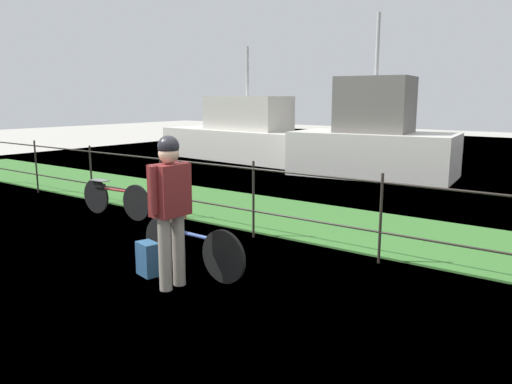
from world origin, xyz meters
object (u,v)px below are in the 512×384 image
cyclist_person (170,199)px  moored_boat_near (373,141)px  terrier_dog (170,191)px  moored_boat_far (248,137)px  bicycle_parked (115,198)px  wooden_crate (169,208)px  bicycle_main (191,246)px  backpack_on_paving (148,259)px

cyclist_person → moored_boat_near: bearing=100.1°
cyclist_person → terrier_dog: bearing=137.1°
terrier_dog → moored_boat_far: moored_boat_far is taller
terrier_dog → cyclist_person: 0.68m
bicycle_parked → moored_boat_far: size_ratio=0.24×
wooden_crate → cyclist_person: cyclist_person is taller
cyclist_person → moored_boat_far: 11.53m
wooden_crate → moored_boat_near: size_ratio=0.08×
cyclist_person → bicycle_main: bearing=109.2°
bicycle_parked → bicycle_main: bearing=-22.6°
bicycle_main → cyclist_person: cyclist_person is taller
bicycle_main → bicycle_parked: bearing=157.4°
bicycle_main → backpack_on_paving: (-0.36, -0.36, -0.13)m
backpack_on_paving → moored_boat_near: size_ratio=0.09×
backpack_on_paving → bicycle_parked: size_ratio=0.24×
wooden_crate → moored_boat_far: bearing=122.7°
terrier_dog → moored_boat_near: moored_boat_near is taller
backpack_on_paving → moored_boat_far: moored_boat_far is taller
wooden_crate → cyclist_person: 0.74m
moored_boat_near → moored_boat_far: 4.87m
backpack_on_paving → bicycle_parked: (-2.75, 1.65, 0.13)m
wooden_crate → terrier_dog: terrier_dog is taller
backpack_on_paving → bicycle_parked: 3.21m
wooden_crate → moored_boat_near: 8.48m
terrier_dog → backpack_on_paving: size_ratio=0.79×
bicycle_parked → terrier_dog: bearing=-24.9°
bicycle_main → moored_boat_near: moored_boat_near is taller
wooden_crate → bicycle_parked: wooden_crate is taller
wooden_crate → cyclist_person: (0.52, -0.46, 0.25)m
cyclist_person → bicycle_parked: size_ratio=1.01×
wooden_crate → terrier_dog: size_ratio=1.16×
cyclist_person → moored_boat_near: size_ratio=0.38×
cyclist_person → backpack_on_paving: size_ratio=4.21×
bicycle_main → moored_boat_far: size_ratio=0.24×
moored_boat_near → moored_boat_far: size_ratio=0.65×
terrier_dog → bicycle_parked: (-2.77, 1.28, -0.63)m
bicycle_parked → backpack_on_paving: bearing=-30.9°
terrier_dog → backpack_on_paving: (-0.02, -0.37, -0.76)m
terrier_dog → bicycle_parked: size_ratio=0.19×
bicycle_main → wooden_crate: size_ratio=4.45×
terrier_dog → moored_boat_near: bearing=97.3°
wooden_crate → cyclist_person: size_ratio=0.22×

